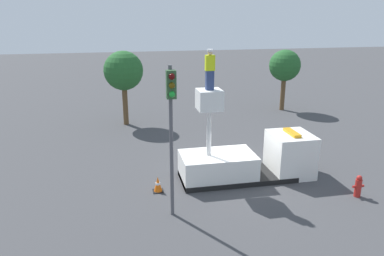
% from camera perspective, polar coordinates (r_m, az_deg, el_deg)
% --- Properties ---
extents(ground_plane, '(120.00, 120.00, 0.00)m').
position_cam_1_polar(ground_plane, '(18.23, 6.81, -7.61)').
color(ground_plane, '#424244').
extents(bucket_truck, '(6.35, 2.14, 4.38)m').
position_cam_1_polar(bucket_truck, '(18.04, 8.55, -4.84)').
color(bucket_truck, black).
rests_on(bucket_truck, ground).
extents(worker, '(0.40, 0.26, 1.75)m').
position_cam_1_polar(worker, '(16.32, 2.74, 8.87)').
color(worker, navy).
rests_on(worker, bucket_truck).
extents(traffic_light_pole, '(0.34, 0.57, 5.88)m').
position_cam_1_polar(traffic_light_pole, '(13.44, -3.17, 2.14)').
color(traffic_light_pole, '#515156').
rests_on(traffic_light_pole, ground).
extents(fire_hydrant, '(0.52, 0.28, 0.99)m').
position_cam_1_polar(fire_hydrant, '(17.75, 24.00, -8.11)').
color(fire_hydrant, '#B2231E').
rests_on(fire_hydrant, ground).
extents(traffic_cone_rear, '(0.46, 0.46, 0.70)m').
position_cam_1_polar(traffic_cone_rear, '(16.80, -5.22, -8.58)').
color(traffic_cone_rear, black).
rests_on(traffic_cone_rear, ground).
extents(tree_left_bg, '(2.45, 2.45, 4.82)m').
position_cam_1_polar(tree_left_bg, '(30.65, 13.95, 9.15)').
color(tree_left_bg, brown).
rests_on(tree_left_bg, ground).
extents(tree_right_bg, '(2.68, 2.68, 5.14)m').
position_cam_1_polar(tree_right_bg, '(26.13, -10.40, 8.51)').
color(tree_right_bg, brown).
rests_on(tree_right_bg, ground).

